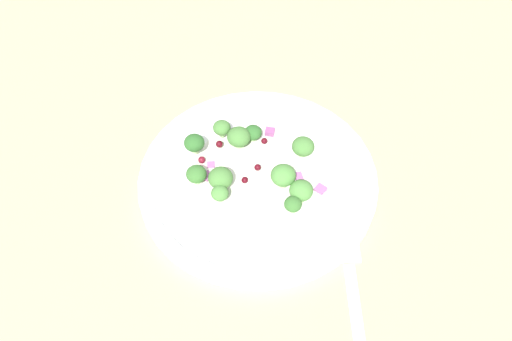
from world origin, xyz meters
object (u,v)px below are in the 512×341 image
(broccoli_floret_0, at_px, (283,176))
(broccoli_floret_1, at_px, (194,143))
(plate, at_px, (256,180))
(broccoli_floret_2, at_px, (220,193))
(fork, at_px, (354,304))

(broccoli_floret_0, distance_m, broccoli_floret_1, 0.11)
(plate, relative_size, broccoli_floret_2, 14.07)
(broccoli_floret_2, bearing_deg, fork, 2.08)
(broccoli_floret_0, bearing_deg, broccoli_floret_2, -121.96)
(broccoli_floret_0, distance_m, broccoli_floret_2, 0.07)
(plate, relative_size, broccoli_floret_0, 9.68)
(broccoli_floret_2, bearing_deg, plate, 82.46)
(broccoli_floret_0, xyz_separation_m, broccoli_floret_1, (-0.11, -0.03, -0.00))
(plate, xyz_separation_m, fork, (0.17, -0.04, -0.01))
(broccoli_floret_1, height_order, broccoli_floret_2, broccoli_floret_1)
(fork, bearing_deg, broccoli_floret_0, 158.96)
(broccoli_floret_1, bearing_deg, broccoli_floret_0, 16.74)
(broccoli_floret_1, distance_m, broccoli_floret_2, 0.08)
(broccoli_floret_2, xyz_separation_m, fork, (0.18, 0.01, -0.03))
(broccoli_floret_2, bearing_deg, broccoli_floret_1, 157.26)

